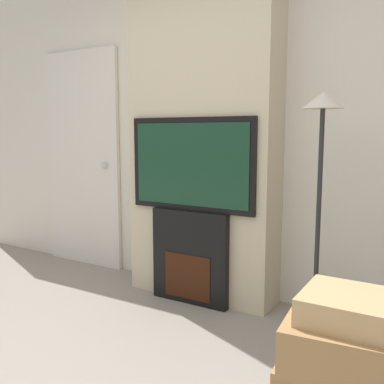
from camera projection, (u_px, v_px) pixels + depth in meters
The scene contains 7 objects.
wall_back at pixel (215, 128), 3.49m from camera, with size 6.00×0.06×2.70m.
chimney_breast at pixel (203, 128), 3.32m from camera, with size 1.20×0.34×2.70m.
fireplace at pixel (192, 256), 3.31m from camera, with size 0.64×0.15×0.72m.
television at pixel (192, 164), 3.21m from camera, with size 1.04×0.07×0.70m.
floor_lamp at pixel (320, 168), 2.66m from camera, with size 0.29×0.29×1.56m.
box_stack at pixel (341, 366), 1.86m from camera, with size 0.53×0.51×0.63m.
entry_door at pixel (82, 160), 4.22m from camera, with size 0.93×0.09×2.09m.
Camera 1 is at (1.64, -1.10, 1.31)m, focal length 40.00 mm.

